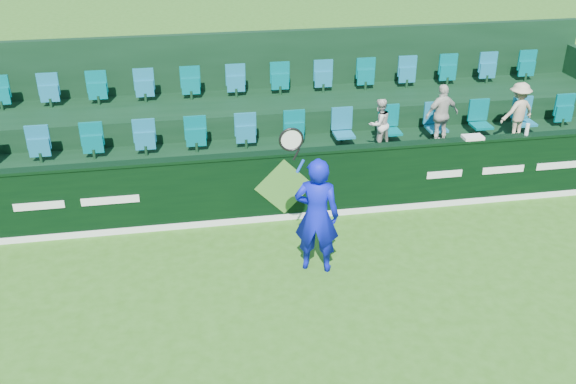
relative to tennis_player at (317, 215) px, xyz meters
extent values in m
plane|color=#306417|center=(-0.24, -2.23, -1.00)|extent=(60.00, 60.00, 0.00)
cube|color=black|center=(-0.24, 1.77, -0.35)|extent=(16.00, 0.20, 1.30)
cube|color=black|center=(-0.24, 1.77, 0.33)|extent=(16.00, 0.24, 0.05)
cube|color=white|center=(-0.24, 1.66, -0.94)|extent=(16.00, 0.02, 0.12)
cube|color=#437C2D|center=(-0.24, 1.66, -0.30)|extent=(1.10, 0.02, 1.10)
cube|color=white|center=(-4.54, 1.66, -0.30)|extent=(0.85, 0.01, 0.14)
cube|color=white|center=(-3.34, 1.66, -0.30)|extent=(1.00, 0.01, 0.14)
cube|color=white|center=(2.86, 1.66, -0.30)|extent=(0.70, 0.01, 0.14)
cube|color=white|center=(4.06, 1.66, -0.30)|extent=(0.85, 0.01, 0.14)
cube|color=white|center=(5.26, 1.66, -0.30)|extent=(1.00, 0.01, 0.14)
cube|color=black|center=(-0.24, 2.87, -0.60)|extent=(16.00, 2.00, 0.80)
cube|color=black|center=(-0.24, 4.77, -0.35)|extent=(16.00, 1.80, 1.30)
cube|color=black|center=(-0.24, 5.77, 0.30)|extent=(16.00, 0.20, 2.60)
cube|color=#156B8B|center=(-0.24, 3.27, 0.10)|extent=(13.50, 0.50, 0.60)
cube|color=#156B8B|center=(-0.24, 5.07, 0.60)|extent=(13.50, 0.50, 0.60)
imported|color=#0B13CB|center=(0.00, 0.00, -0.01)|extent=(0.84, 0.69, 1.97)
cylinder|color=#143FBF|center=(-0.29, -0.10, 0.92)|extent=(0.14, 0.04, 0.22)
cylinder|color=black|center=(-0.35, -0.10, 1.12)|extent=(0.12, 0.03, 0.19)
torus|color=black|center=(-0.43, -0.10, 1.36)|extent=(0.50, 0.04, 0.50)
cylinder|color=silver|center=(-0.43, -0.10, 1.36)|extent=(0.42, 0.01, 0.42)
imported|color=beige|center=(1.91, 2.89, 0.32)|extent=(0.62, 0.57, 1.04)
imported|color=beige|center=(3.22, 2.89, 0.44)|extent=(0.79, 0.45, 1.27)
imported|color=#C2B089|center=(4.88, 2.89, 0.41)|extent=(0.88, 0.64, 1.22)
cube|color=silver|center=(3.39, 1.77, 0.38)|extent=(0.38, 0.25, 0.06)
cylinder|color=white|center=(4.48, 1.77, 0.47)|extent=(0.07, 0.07, 0.23)
camera|label=1|loc=(-1.98, -8.69, 4.94)|focal=40.00mm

